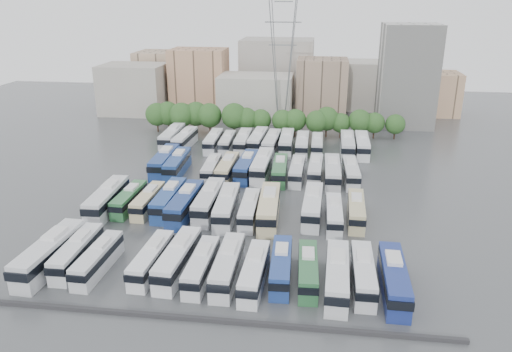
# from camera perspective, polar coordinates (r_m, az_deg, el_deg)

# --- Properties ---
(ground) EXTENTS (220.00, 220.00, 0.00)m
(ground) POSITION_cam_1_polar(r_m,az_deg,el_deg) (84.55, -1.32, -2.94)
(ground) COLOR #424447
(ground) RESTS_ON ground
(parapet) EXTENTS (56.00, 0.50, 0.50)m
(parapet) POSITION_cam_1_polar(r_m,az_deg,el_deg) (56.15, -6.70, -15.91)
(parapet) COLOR #2D2D30
(parapet) RESTS_ON ground
(tree_line) EXTENTS (64.04, 7.70, 8.02)m
(tree_line) POSITION_cam_1_polar(r_m,az_deg,el_deg) (123.33, 0.07, 6.67)
(tree_line) COLOR black
(tree_line) RESTS_ON ground
(city_buildings) EXTENTS (102.00, 35.00, 20.00)m
(city_buildings) POSITION_cam_1_polar(r_m,az_deg,el_deg) (152.08, 0.05, 10.60)
(city_buildings) COLOR #9E998E
(city_buildings) RESTS_ON ground
(apartment_tower) EXTENTS (14.00, 14.00, 26.00)m
(apartment_tower) POSITION_cam_1_polar(r_m,az_deg,el_deg) (138.04, 16.90, 10.92)
(apartment_tower) COLOR silver
(apartment_tower) RESTS_ON ground
(electricity_pylon) EXTENTS (9.00, 6.91, 33.83)m
(electricity_pylon) POSITION_cam_1_polar(r_m,az_deg,el_deg) (128.04, 3.05, 13.64)
(electricity_pylon) COLOR slate
(electricity_pylon) RESTS_ON ground
(bus_r0_s0) EXTENTS (3.48, 13.74, 4.28)m
(bus_r0_s0) POSITION_cam_1_polar(r_m,az_deg,el_deg) (69.39, -22.52, -8.12)
(bus_r0_s0) COLOR silver
(bus_r0_s0) RESTS_ON ground
(bus_r0_s1) EXTENTS (2.78, 11.71, 3.66)m
(bus_r0_s1) POSITION_cam_1_polar(r_m,az_deg,el_deg) (69.05, -19.78, -8.17)
(bus_r0_s1) COLOR silver
(bus_r0_s1) RESTS_ON ground
(bus_r0_s2) EXTENTS (2.69, 11.07, 3.46)m
(bus_r0_s2) POSITION_cam_1_polar(r_m,az_deg,el_deg) (66.78, -17.64, -9.01)
(bus_r0_s2) COLOR silver
(bus_r0_s2) RESTS_ON ground
(bus_r0_s4) EXTENTS (2.87, 11.25, 3.50)m
(bus_r0_s4) POSITION_cam_1_polar(r_m,az_deg,el_deg) (65.01, -11.85, -9.26)
(bus_r0_s4) COLOR white
(bus_r0_s4) RESTS_ON ground
(bus_r0_s5) EXTENTS (3.32, 12.47, 3.88)m
(bus_r0_s5) POSITION_cam_1_polar(r_m,az_deg,el_deg) (64.17, -8.93, -9.28)
(bus_r0_s5) COLOR white
(bus_r0_s5) RESTS_ON ground
(bus_r0_s6) EXTENTS (2.53, 11.10, 3.48)m
(bus_r0_s6) POSITION_cam_1_polar(r_m,az_deg,el_deg) (62.60, -6.26, -10.16)
(bus_r0_s6) COLOR silver
(bus_r0_s6) RESTS_ON ground
(bus_r0_s7) EXTENTS (2.69, 12.06, 3.78)m
(bus_r0_s7) POSITION_cam_1_polar(r_m,az_deg,el_deg) (62.14, -3.25, -10.14)
(bus_r0_s7) COLOR silver
(bus_r0_s7) RESTS_ON ground
(bus_r0_s8) EXTENTS (2.69, 11.41, 3.56)m
(bus_r0_s8) POSITION_cam_1_polar(r_m,az_deg,el_deg) (60.97, -0.19, -10.87)
(bus_r0_s8) COLOR white
(bus_r0_s8) RESTS_ON ground
(bus_r0_s9) EXTENTS (2.88, 11.30, 3.52)m
(bus_r0_s9) POSITION_cam_1_polar(r_m,az_deg,el_deg) (62.30, 2.88, -10.19)
(bus_r0_s9) COLOR navy
(bus_r0_s9) RESTS_ON ground
(bus_r0_s10) EXTENTS (2.81, 10.89, 3.39)m
(bus_r0_s10) POSITION_cam_1_polar(r_m,az_deg,el_deg) (61.83, 5.95, -10.61)
(bus_r0_s10) COLOR #2B6439
(bus_r0_s10) RESTS_ON ground
(bus_r0_s11) EXTENTS (3.07, 12.51, 3.90)m
(bus_r0_s11) POSITION_cam_1_polar(r_m,az_deg,el_deg) (60.70, 9.25, -11.13)
(bus_r0_s11) COLOR silver
(bus_r0_s11) RESTS_ON ground
(bus_r0_s12) EXTENTS (2.56, 11.61, 3.64)m
(bus_r0_s12) POSITION_cam_1_polar(r_m,az_deg,el_deg) (61.88, 12.15, -10.83)
(bus_r0_s12) COLOR silver
(bus_r0_s12) RESTS_ON ground
(bus_r0_s13) EXTENTS (2.94, 12.64, 3.95)m
(bus_r0_s13) POSITION_cam_1_polar(r_m,az_deg,el_deg) (61.49, 15.48, -11.19)
(bus_r0_s13) COLOR navy
(bus_r0_s13) RESTS_ON ground
(bus_r1_s0) EXTENTS (3.40, 13.55, 4.22)m
(bus_r1_s0) POSITION_cam_1_polar(r_m,az_deg,el_deg) (83.81, -16.64, -2.51)
(bus_r1_s0) COLOR silver
(bus_r1_s0) RESTS_ON ground
(bus_r1_s1) EXTENTS (2.60, 10.98, 3.43)m
(bus_r1_s1) POSITION_cam_1_polar(r_m,az_deg,el_deg) (83.87, -14.30, -2.55)
(bus_r1_s1) COLOR #30713E
(bus_r1_s1) RESTS_ON ground
(bus_r1_s2) EXTENTS (2.63, 10.93, 3.41)m
(bus_r1_s2) POSITION_cam_1_polar(r_m,az_deg,el_deg) (82.64, -12.21, -2.72)
(bus_r1_s2) COLOR beige
(bus_r1_s2) RESTS_ON ground
(bus_r1_s3) EXTENTS (2.75, 12.54, 3.93)m
(bus_r1_s3) POSITION_cam_1_polar(r_m,az_deg,el_deg) (81.75, -9.92, -2.62)
(bus_r1_s3) COLOR navy
(bus_r1_s3) RESTS_ON ground
(bus_r1_s4) EXTENTS (3.28, 13.22, 4.12)m
(bus_r1_s4) POSITION_cam_1_polar(r_m,az_deg,el_deg) (79.56, -8.10, -3.10)
(bus_r1_s4) COLOR navy
(bus_r1_s4) RESTS_ON ground
(bus_r1_s5) EXTENTS (2.93, 13.14, 4.12)m
(bus_r1_s5) POSITION_cam_1_polar(r_m,az_deg,el_deg) (80.03, -5.41, -2.84)
(bus_r1_s5) COLOR silver
(bus_r1_s5) RESTS_ON ground
(bus_r1_s6) EXTENTS (3.40, 12.98, 4.04)m
(bus_r1_s6) POSITION_cam_1_polar(r_m,az_deg,el_deg) (77.93, -3.37, -3.47)
(bus_r1_s6) COLOR silver
(bus_r1_s6) RESTS_ON ground
(bus_r1_s7) EXTENTS (2.75, 11.28, 3.52)m
(bus_r1_s7) POSITION_cam_1_polar(r_m,az_deg,el_deg) (77.33, -0.77, -3.83)
(bus_r1_s7) COLOR silver
(bus_r1_s7) RESTS_ON ground
(bus_r1_s8) EXTENTS (3.56, 13.72, 4.27)m
(bus_r1_s8) POSITION_cam_1_polar(r_m,az_deg,el_deg) (77.08, 1.49, -3.62)
(bus_r1_s8) COLOR beige
(bus_r1_s8) RESTS_ON ground
(bus_r1_s10) EXTENTS (3.18, 12.90, 4.02)m
(bus_r1_s10) POSITION_cam_1_polar(r_m,az_deg,el_deg) (78.49, 6.48, -3.39)
(bus_r1_s10) COLOR silver
(bus_r1_s10) RESTS_ON ground
(bus_r1_s11) EXTENTS (2.53, 11.02, 3.45)m
(bus_r1_s11) POSITION_cam_1_polar(r_m,az_deg,el_deg) (76.70, 8.90, -4.33)
(bus_r1_s11) COLOR silver
(bus_r1_s11) RESTS_ON ground
(bus_r1_s12) EXTENTS (2.79, 11.46, 3.57)m
(bus_r1_s12) POSITION_cam_1_polar(r_m,az_deg,el_deg) (78.53, 11.38, -3.84)
(bus_r1_s12) COLOR #C6BA88
(bus_r1_s12) RESTS_ON ground
(bus_r2_s1) EXTENTS (3.41, 13.70, 4.27)m
(bus_r2_s1) POSITION_cam_1_polar(r_m,az_deg,el_deg) (99.78, -10.42, 1.68)
(bus_r2_s1) COLOR navy
(bus_r2_s1) RESTS_ON ground
(bus_r2_s2) EXTENTS (3.30, 13.01, 4.05)m
(bus_r2_s2) POSITION_cam_1_polar(r_m,az_deg,el_deg) (98.13, -8.97, 1.39)
(bus_r2_s2) COLOR navy
(bus_r2_s2) RESTS_ON ground
(bus_r2_s4) EXTENTS (2.88, 11.09, 3.45)m
(bus_r2_s4) POSITION_cam_1_polar(r_m,az_deg,el_deg) (95.66, -5.12, 0.87)
(bus_r2_s4) COLOR silver
(bus_r2_s4) RESTS_ON ground
(bus_r2_s5) EXTENTS (2.78, 12.21, 3.82)m
(bus_r2_s5) POSITION_cam_1_polar(r_m,az_deg,el_deg) (94.93, -3.29, 0.88)
(bus_r2_s5) COLOR beige
(bus_r2_s5) RESTS_ON ground
(bus_r2_s6) EXTENTS (3.31, 12.80, 3.98)m
(bus_r2_s6) POSITION_cam_1_polar(r_m,az_deg,el_deg) (95.62, -1.10, 1.11)
(bus_r2_s6) COLOR navy
(bus_r2_s6) RESTS_ON ground
(bus_r2_s7) EXTENTS (3.27, 13.60, 4.25)m
(bus_r2_s7) POSITION_cam_1_polar(r_m,az_deg,el_deg) (95.80, 0.72, 1.23)
(bus_r2_s7) COLOR white
(bus_r2_s7) RESTS_ON ground
(bus_r2_s8) EXTENTS (3.03, 12.02, 3.74)m
(bus_r2_s8) POSITION_cam_1_polar(r_m,az_deg,el_deg) (94.17, 2.74, 0.71)
(bus_r2_s8) COLOR #2E6C3B
(bus_r2_s8) RESTS_ON ground
(bus_r2_s9) EXTENTS (2.69, 11.42, 3.57)m
(bus_r2_s9) POSITION_cam_1_polar(r_m,az_deg,el_deg) (94.14, 4.71, 0.60)
(bus_r2_s9) COLOR silver
(bus_r2_s9) RESTS_ON ground
(bus_r2_s10) EXTENTS (2.84, 11.52, 3.59)m
(bus_r2_s10) POSITION_cam_1_polar(r_m,az_deg,el_deg) (95.21, 6.81, 0.76)
(bus_r2_s10) COLOR silver
(bus_r2_s10) RESTS_ON ground
(bus_r2_s11) EXTENTS (3.00, 13.14, 4.11)m
(bus_r2_s11) POSITION_cam_1_polar(r_m,az_deg,el_deg) (93.42, 8.71, 0.44)
(bus_r2_s11) COLOR silver
(bus_r2_s11) RESTS_ON ground
(bus_r2_s12) EXTENTS (3.03, 11.90, 3.71)m
(bus_r2_s12) POSITION_cam_1_polar(r_m,az_deg,el_deg) (94.51, 10.80, 0.42)
(bus_r2_s12) COLOR silver
(bus_r2_s12) RESTS_ON ground
(bus_r3_s0) EXTENTS (3.04, 13.41, 4.20)m
(bus_r3_s0) POSITION_cam_1_polar(r_m,az_deg,el_deg) (116.93, -9.55, 4.46)
(bus_r3_s0) COLOR silver
(bus_r3_s0) RESTS_ON ground
(bus_r3_s1) EXTENTS (3.21, 12.54, 3.90)m
(bus_r3_s1) POSITION_cam_1_polar(r_m,az_deg,el_deg) (114.90, -8.12, 4.18)
(bus_r3_s1) COLOR white
(bus_r3_s1) RESTS_ON ground
(bus_r3_s3) EXTENTS (2.89, 12.05, 3.76)m
(bus_r3_s3) POSITION_cam_1_polar(r_m,az_deg,el_deg) (113.13, -4.89, 4.02)
(bus_r3_s3) COLOR white
(bus_r3_s3) RESTS_ON ground
(bus_r3_s4) EXTENTS (2.73, 11.31, 3.53)m
(bus_r3_s4) POSITION_cam_1_polar(r_m,az_deg,el_deg) (112.35, -3.30, 3.89)
(bus_r3_s4) COLOR silver
(bus_r3_s4) RESTS_ON ground
(bus_r3_s5) EXTENTS (2.91, 12.48, 3.90)m
(bus_r3_s5) POSITION_cam_1_polar(r_m,az_deg,el_deg) (112.36, -1.49, 4.01)
(bus_r3_s5) COLOR silver
(bus_r3_s5) RESTS_ON ground
(bus_r3_s6) EXTENTS (3.40, 12.98, 4.04)m
(bus_r3_s6) POSITION_cam_1_polar(r_m,az_deg,el_deg) (112.84, 0.22, 4.12)
(bus_r3_s6) COLOR white
(bus_r3_s6) RESTS_ON ground
(bus_r3_s7) EXTENTS (3.32, 12.93, 4.02)m
(bus_r3_s7) POSITION_cam_1_polar(r_m,az_deg,el_deg) (110.99, 1.81, 3.84)
(bus_r3_s7) COLOR silver
(bus_r3_s7) RESTS_ON ground
(bus_r3_s8) EXTENTS (3.00, 13.01, 4.07)m
(bus_r3_s8) POSITION_cam_1_polar(r_m,az_deg,el_deg) (111.46, 3.52, 3.89)
(bus_r3_s8) COLOR silver
(bus_r3_s8) RESTS_ON ground
(bus_r3_s9) EXTENTS (2.79, 12.34, 3.87)m
(bus_r3_s9) POSITION_cam_1_polar(r_m,az_deg,el_deg) (110.46, 5.30, 3.64)
(bus_r3_s9) COLOR silver
(bus_r3_s9) RESTS_ON ground
(bus_r3_s10) EXTENTS (2.46, 11.24, 3.53)m
(bus_r3_s10) POSITION_cam_1_polar(r_m,az_deg,el_deg) (111.28, 7.00, 3.60)
(bus_r3_s10) COLOR silver
(bus_r3_s10) RESTS_ON ground
(bus_r3_s12) EXTENTS (3.07, 13.38, 4.19)m
(bus_r3_s12) POSITION_cam_1_polar(r_m,az_deg,el_deg) (110.92, 10.40, 3.54)
(bus_r3_s12) COLOR silver
(bus_r3_s12) RESTS_ON ground
(bus_r3_s13) EXTENTS (3.02, 13.09, 4.09)m
(bus_r3_s13) POSITION_cam_1_polar(r_m,az_deg,el_deg) (111.58, 12.03, 3.50)
(bus_r3_s13) COLOR silver
(bus_r3_s13) RESTS_ON ground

